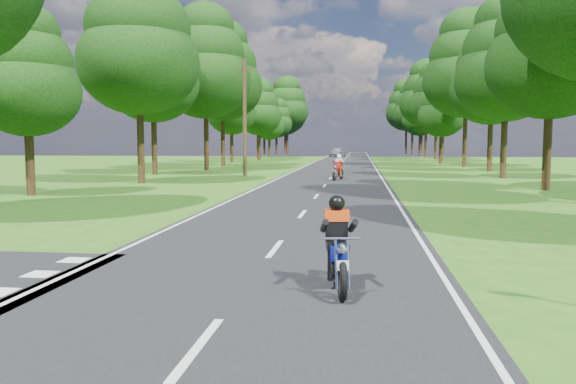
# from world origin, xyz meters

# --- Properties ---
(ground) EXTENTS (160.00, 160.00, 0.00)m
(ground) POSITION_xyz_m (0.00, 0.00, 0.00)
(ground) COLOR #245814
(ground) RESTS_ON ground
(main_road) EXTENTS (7.00, 140.00, 0.02)m
(main_road) POSITION_xyz_m (0.00, 50.00, 0.01)
(main_road) COLOR black
(main_road) RESTS_ON ground
(road_markings) EXTENTS (7.40, 140.00, 0.01)m
(road_markings) POSITION_xyz_m (-0.14, 48.13, 0.02)
(road_markings) COLOR silver
(road_markings) RESTS_ON main_road
(treeline) EXTENTS (40.00, 115.35, 14.78)m
(treeline) POSITION_xyz_m (1.43, 60.06, 8.25)
(treeline) COLOR black
(treeline) RESTS_ON ground
(telegraph_pole) EXTENTS (1.20, 0.26, 8.00)m
(telegraph_pole) POSITION_xyz_m (-6.00, 28.00, 4.07)
(telegraph_pole) COLOR #382616
(telegraph_pole) RESTS_ON ground
(rider_near_blue) EXTENTS (0.83, 1.85, 1.49)m
(rider_near_blue) POSITION_xyz_m (1.49, -1.17, 0.77)
(rider_near_blue) COLOR #0D1493
(rider_near_blue) RESTS_ON main_road
(rider_far_red) EXTENTS (1.05, 1.98, 1.57)m
(rider_far_red) POSITION_xyz_m (0.55, 24.67, 0.81)
(rider_far_red) COLOR #9A0B0C
(rider_far_red) RESTS_ON main_road
(distant_car) EXTENTS (3.14, 4.72, 1.49)m
(distant_car) POSITION_xyz_m (-1.51, 79.62, 0.77)
(distant_car) COLOR #AAACB1
(distant_car) RESTS_ON main_road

